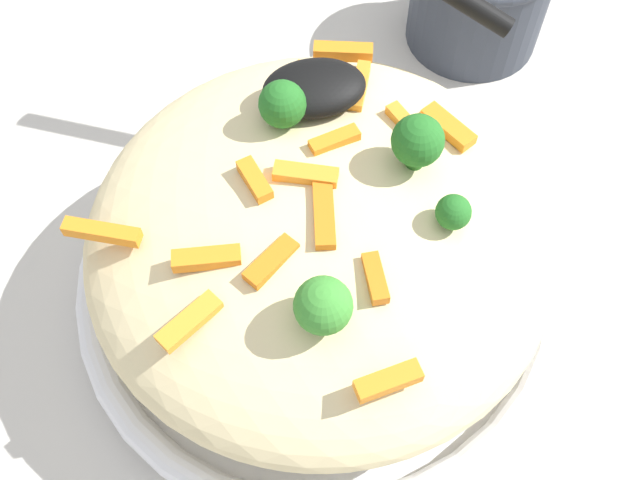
% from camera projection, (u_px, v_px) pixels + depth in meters
% --- Properties ---
extents(ground_plane, '(2.40, 2.40, 0.00)m').
position_uv_depth(ground_plane, '(320.00, 294.00, 0.45)').
color(ground_plane, beige).
extents(serving_bowl, '(0.28, 0.28, 0.04)m').
position_uv_depth(serving_bowl, '(320.00, 279.00, 0.43)').
color(serving_bowl, silver).
rests_on(serving_bowl, ground_plane).
extents(pasta_mound, '(0.25, 0.25, 0.08)m').
position_uv_depth(pasta_mound, '(320.00, 234.00, 0.39)').
color(pasta_mound, beige).
rests_on(pasta_mound, serving_bowl).
extents(carrot_piece_0, '(0.03, 0.01, 0.01)m').
position_uv_depth(carrot_piece_0, '(388.00, 381.00, 0.31)').
color(carrot_piece_0, orange).
rests_on(carrot_piece_0, pasta_mound).
extents(carrot_piece_1, '(0.03, 0.02, 0.01)m').
position_uv_depth(carrot_piece_1, '(335.00, 141.00, 0.37)').
color(carrot_piece_1, orange).
rests_on(carrot_piece_1, pasta_mound).
extents(carrot_piece_2, '(0.02, 0.04, 0.01)m').
position_uv_depth(carrot_piece_2, '(322.00, 211.00, 0.35)').
color(carrot_piece_2, orange).
rests_on(carrot_piece_2, pasta_mound).
extents(carrot_piece_3, '(0.03, 0.02, 0.01)m').
position_uv_depth(carrot_piece_3, '(306.00, 175.00, 0.36)').
color(carrot_piece_3, orange).
rests_on(carrot_piece_3, pasta_mound).
extents(carrot_piece_4, '(0.03, 0.01, 0.01)m').
position_uv_depth(carrot_piece_4, '(207.00, 258.00, 0.34)').
color(carrot_piece_4, orange).
rests_on(carrot_piece_4, pasta_mound).
extents(carrot_piece_5, '(0.02, 0.03, 0.01)m').
position_uv_depth(carrot_piece_5, '(406.00, 124.00, 0.38)').
color(carrot_piece_5, orange).
rests_on(carrot_piece_5, pasta_mound).
extents(carrot_piece_6, '(0.03, 0.03, 0.01)m').
position_uv_depth(carrot_piece_6, '(271.00, 261.00, 0.34)').
color(carrot_piece_6, orange).
rests_on(carrot_piece_6, pasta_mound).
extents(carrot_piece_7, '(0.03, 0.02, 0.01)m').
position_uv_depth(carrot_piece_7, '(343.00, 52.00, 0.41)').
color(carrot_piece_7, orange).
rests_on(carrot_piece_7, pasta_mound).
extents(carrot_piece_8, '(0.02, 0.03, 0.01)m').
position_uv_depth(carrot_piece_8, '(288.00, 87.00, 0.40)').
color(carrot_piece_8, orange).
rests_on(carrot_piece_8, pasta_mound).
extents(carrot_piece_9, '(0.02, 0.03, 0.01)m').
position_uv_depth(carrot_piece_9, '(255.00, 180.00, 0.36)').
color(carrot_piece_9, orange).
rests_on(carrot_piece_9, pasta_mound).
extents(carrot_piece_10, '(0.01, 0.03, 0.01)m').
position_uv_depth(carrot_piece_10, '(375.00, 278.00, 0.33)').
color(carrot_piece_10, orange).
rests_on(carrot_piece_10, pasta_mound).
extents(carrot_piece_11, '(0.03, 0.03, 0.01)m').
position_uv_depth(carrot_piece_11, '(189.00, 321.00, 0.33)').
color(carrot_piece_11, orange).
rests_on(carrot_piece_11, pasta_mound).
extents(carrot_piece_12, '(0.04, 0.02, 0.01)m').
position_uv_depth(carrot_piece_12, '(102.00, 232.00, 0.35)').
color(carrot_piece_12, orange).
rests_on(carrot_piece_12, pasta_mound).
extents(carrot_piece_13, '(0.03, 0.03, 0.01)m').
position_uv_depth(carrot_piece_13, '(448.00, 127.00, 0.38)').
color(carrot_piece_13, orange).
rests_on(carrot_piece_13, pasta_mound).
extents(carrot_piece_14, '(0.02, 0.03, 0.01)m').
position_uv_depth(carrot_piece_14, '(360.00, 87.00, 0.40)').
color(carrot_piece_14, orange).
rests_on(carrot_piece_14, pasta_mound).
extents(broccoli_floret_0, '(0.03, 0.03, 0.03)m').
position_uv_depth(broccoli_floret_0, '(323.00, 306.00, 0.31)').
color(broccoli_floret_0, '#377928').
rests_on(broccoli_floret_0, pasta_mound).
extents(broccoli_floret_1, '(0.03, 0.03, 0.03)m').
position_uv_depth(broccoli_floret_1, '(418.00, 141.00, 0.35)').
color(broccoli_floret_1, '#205B1C').
rests_on(broccoli_floret_1, pasta_mound).
extents(broccoli_floret_2, '(0.02, 0.02, 0.02)m').
position_uv_depth(broccoli_floret_2, '(453.00, 212.00, 0.34)').
color(broccoli_floret_2, '#205B1C').
rests_on(broccoli_floret_2, pasta_mound).
extents(broccoli_floret_3, '(0.03, 0.03, 0.03)m').
position_uv_depth(broccoli_floret_3, '(282.00, 105.00, 0.37)').
color(broccoli_floret_3, '#205B1C').
rests_on(broccoli_floret_3, pasta_mound).
extents(serving_spoon, '(0.15, 0.14, 0.08)m').
position_uv_depth(serving_spoon, '(338.00, 31.00, 0.39)').
color(serving_spoon, black).
rests_on(serving_spoon, pasta_mound).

